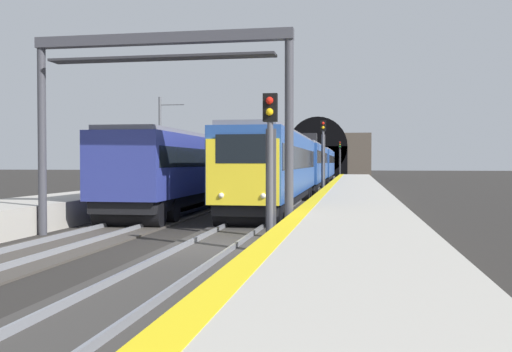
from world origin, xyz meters
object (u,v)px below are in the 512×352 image
object	(u,v)px
railway_signal_mid	(323,153)
railway_signal_far	(340,156)
train_main_approaching	(307,164)
railway_signal_near	(270,159)
train_adjacent_platform	(252,165)
catenary_mast_near	(161,145)
overhead_signal_gantry	(161,83)

from	to	relation	value
railway_signal_mid	railway_signal_far	bearing A→B (deg)	-180.00
train_main_approaching	railway_signal_near	distance (m)	33.48
train_adjacent_platform	catenary_mast_near	size ratio (longest dim) A/B	7.48
train_main_approaching	railway_signal_near	bearing A→B (deg)	2.69
catenary_mast_near	railway_signal_near	bearing A→B (deg)	-155.14
train_main_approaching	railway_signal_near	size ratio (longest dim) A/B	13.38
railway_signal_mid	catenary_mast_near	bearing A→B (deg)	-94.02
overhead_signal_gantry	catenary_mast_near	world-z (taller)	catenary_mast_near
overhead_signal_gantry	catenary_mast_near	bearing A→B (deg)	19.25
train_main_approaching	railway_signal_mid	xyz separation A→B (m)	(-7.58, -1.80, 0.87)
train_main_approaching	railway_signal_far	xyz separation A→B (m)	(38.43, -1.80, 1.09)
train_adjacent_platform	railway_signal_far	distance (m)	40.25
railway_signal_near	railway_signal_mid	size ratio (longest dim) A/B	0.79
railway_signal_mid	train_adjacent_platform	bearing A→B (deg)	-135.03
railway_signal_far	railway_signal_mid	bearing A→B (deg)	0.00
railway_signal_far	overhead_signal_gantry	world-z (taller)	overhead_signal_gantry
railway_signal_near	overhead_signal_gantry	distance (m)	5.53
railway_signal_far	overhead_signal_gantry	distance (m)	69.18
railway_signal_near	overhead_signal_gantry	bearing A→B (deg)	-124.97
overhead_signal_gantry	catenary_mast_near	size ratio (longest dim) A/B	1.17
overhead_signal_gantry	railway_signal_near	bearing A→B (deg)	-124.97
train_main_approaching	overhead_signal_gantry	xyz separation A→B (m)	(-30.61, 2.23, 2.78)
train_adjacent_platform	train_main_approaching	bearing A→B (deg)	-74.15
catenary_mast_near	train_main_approaching	bearing A→B (deg)	-57.59
railway_signal_far	catenary_mast_near	bearing A→B (deg)	-15.33
railway_signal_far	catenary_mast_near	size ratio (longest dim) A/B	0.76
railway_signal_near	railway_signal_far	xyz separation A→B (m)	(71.86, -0.00, 0.82)
railway_signal_mid	railway_signal_far	size ratio (longest dim) A/B	0.96
train_main_approaching	overhead_signal_gantry	bearing A→B (deg)	-4.57
train_main_approaching	railway_signal_far	distance (m)	38.49
train_adjacent_platform	catenary_mast_near	xyz separation A→B (m)	(-5.40, 6.11, 1.60)
railway_signal_far	overhead_signal_gantry	xyz separation A→B (m)	(-69.04, 4.03, 1.69)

